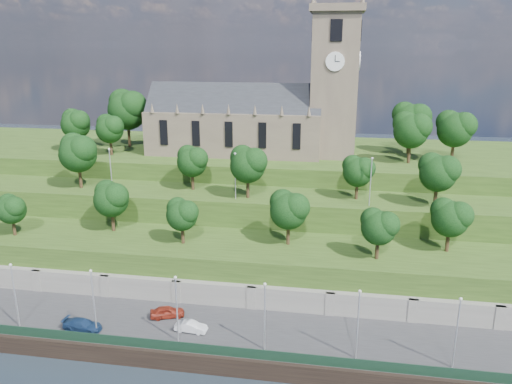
% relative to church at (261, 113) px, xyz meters
% --- Properties ---
extents(ground, '(320.00, 320.00, 0.00)m').
position_rel_church_xyz_m(ground, '(-0.79, -45.98, -22.52)').
color(ground, '#1C252C').
rests_on(ground, ground).
extents(promenade, '(160.00, 12.00, 2.00)m').
position_rel_church_xyz_m(promenade, '(-0.79, -39.98, -21.52)').
color(promenade, '#2D2D30').
rests_on(promenade, ground).
extents(quay_wall, '(160.00, 0.50, 2.20)m').
position_rel_church_xyz_m(quay_wall, '(-0.79, -46.03, -21.42)').
color(quay_wall, black).
rests_on(quay_wall, ground).
extents(fence, '(160.00, 0.10, 1.20)m').
position_rel_church_xyz_m(fence, '(-0.79, -45.38, -19.92)').
color(fence, '#173423').
rests_on(fence, promenade).
extents(retaining_wall, '(160.00, 2.10, 5.00)m').
position_rel_church_xyz_m(retaining_wall, '(-0.79, -34.01, -20.02)').
color(retaining_wall, slate).
rests_on(retaining_wall, ground).
extents(embankment_lower, '(160.00, 12.00, 8.00)m').
position_rel_church_xyz_m(embankment_lower, '(-0.79, -27.98, -18.52)').
color(embankment_lower, '#2B4617').
rests_on(embankment_lower, ground).
extents(embankment_upper, '(160.00, 10.00, 12.00)m').
position_rel_church_xyz_m(embankment_upper, '(-0.79, -16.98, -16.52)').
color(embankment_upper, '#2B4617').
rests_on(embankment_upper, ground).
extents(hilltop, '(160.00, 32.00, 15.00)m').
position_rel_church_xyz_m(hilltop, '(-0.79, 4.02, -15.02)').
color(hilltop, '#2B4617').
rests_on(hilltop, ground).
extents(church, '(38.60, 12.35, 27.60)m').
position_rel_church_xyz_m(church, '(0.00, 0.00, 0.00)').
color(church, brown).
rests_on(church, hilltop).
extents(trees_lower, '(66.01, 8.81, 7.73)m').
position_rel_church_xyz_m(trees_lower, '(2.00, -27.61, -9.66)').
color(trees_lower, '#302012').
rests_on(trees_lower, embankment_lower).
extents(trees_upper, '(62.07, 8.15, 9.03)m').
position_rel_church_xyz_m(trees_upper, '(-1.31, -17.97, -5.05)').
color(trees_upper, '#302012').
rests_on(trees_upper, embankment_upper).
extents(trees_hilltop, '(75.31, 15.75, 11.38)m').
position_rel_church_xyz_m(trees_hilltop, '(-0.53, -0.49, -0.99)').
color(trees_hilltop, '#302012').
rests_on(trees_hilltop, hilltop).
extents(lamp_posts_promenade, '(60.36, 0.36, 8.22)m').
position_rel_church_xyz_m(lamp_posts_promenade, '(-2.79, -43.48, -15.80)').
color(lamp_posts_promenade, '#B2B2B7').
rests_on(lamp_posts_promenade, promenade).
extents(lamp_posts_upper, '(40.36, 0.36, 7.27)m').
position_rel_church_xyz_m(lamp_posts_upper, '(-0.79, -19.98, -6.29)').
color(lamp_posts_upper, '#B2B2B7').
rests_on(lamp_posts_upper, embankment_upper).
extents(car_left, '(4.54, 3.05, 1.44)m').
position_rel_church_xyz_m(car_left, '(-5.78, -38.62, -19.80)').
color(car_left, maroon).
rests_on(car_left, promenade).
extents(car_middle, '(3.91, 1.56, 1.27)m').
position_rel_church_xyz_m(car_middle, '(-1.92, -41.30, -19.89)').
color(car_middle, silver).
rests_on(car_middle, promenade).
extents(car_right, '(4.82, 2.22, 1.36)m').
position_rel_church_xyz_m(car_right, '(-14.78, -43.09, -19.84)').
color(car_right, navy).
rests_on(car_right, promenade).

